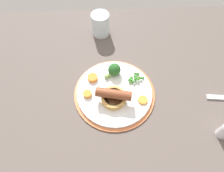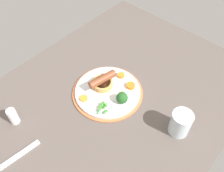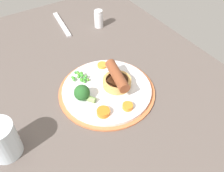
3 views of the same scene
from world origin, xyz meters
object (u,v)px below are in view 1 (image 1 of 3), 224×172
at_px(sausage_pudding, 114,96).
at_px(broccoli_floret_near, 114,70).
at_px(drinking_glass, 101,24).
at_px(pea_pile, 135,78).
at_px(dinner_plate, 115,93).
at_px(carrot_slice_2, 143,100).
at_px(carrot_slice_3, 93,78).
at_px(carrot_slice_0, 87,94).

bearing_deg(sausage_pudding, broccoli_floret_near, -81.83).
distance_m(sausage_pudding, drinking_glass, 0.32).
bearing_deg(broccoli_floret_near, pea_pile, -55.25).
relative_size(dinner_plate, carrot_slice_2, 8.93).
height_order(pea_pile, drinking_glass, drinking_glass).
bearing_deg(broccoli_floret_near, dinner_plate, -124.82).
distance_m(sausage_pudding, carrot_slice_3, 0.11).
relative_size(dinner_plate, carrot_slice_3, 7.96).
height_order(sausage_pudding, pea_pile, sausage_pudding).
xyz_separation_m(broccoli_floret_near, carrot_slice_3, (0.07, 0.02, -0.01)).
bearing_deg(sausage_pudding, carrot_slice_0, -2.75).
distance_m(broccoli_floret_near, carrot_slice_3, 0.08).
relative_size(sausage_pudding, drinking_glass, 1.26).
bearing_deg(dinner_plate, carrot_slice_3, -36.91).
distance_m(carrot_slice_2, carrot_slice_3, 0.18).
relative_size(carrot_slice_0, drinking_glass, 0.30).
bearing_deg(pea_pile, carrot_slice_3, -3.76).
height_order(dinner_plate, broccoli_floret_near, broccoli_floret_near).
bearing_deg(carrot_slice_3, dinner_plate, 143.09).
relative_size(dinner_plate, broccoli_floret_near, 4.69).
height_order(sausage_pudding, carrot_slice_3, sausage_pudding).
bearing_deg(dinner_plate, sausage_pudding, 80.58).
distance_m(sausage_pudding, carrot_slice_0, 0.09).
height_order(carrot_slice_2, carrot_slice_3, carrot_slice_3).
bearing_deg(carrot_slice_0, sausage_pudding, 165.28).
bearing_deg(carrot_slice_0, carrot_slice_2, 170.41).
bearing_deg(drinking_glass, dinner_plate, 97.66).
height_order(pea_pile, carrot_slice_0, pea_pile).
height_order(dinner_plate, sausage_pudding, sausage_pudding).
xyz_separation_m(dinner_plate, drinking_glass, (0.04, -0.28, 0.04)).
distance_m(carrot_slice_0, carrot_slice_3, 0.06).
xyz_separation_m(carrot_slice_2, drinking_glass, (0.13, -0.32, 0.03)).
xyz_separation_m(carrot_slice_2, carrot_slice_3, (0.16, -0.09, 0.00)).
relative_size(broccoli_floret_near, carrot_slice_2, 1.91).
relative_size(carrot_slice_3, drinking_glass, 0.37).
relative_size(carrot_slice_2, carrot_slice_3, 0.89).
height_order(dinner_plate, carrot_slice_0, carrot_slice_0).
relative_size(dinner_plate, pea_pile, 4.81).
bearing_deg(carrot_slice_3, drinking_glass, -98.05).
bearing_deg(carrot_slice_0, broccoli_floret_near, -138.16).
distance_m(pea_pile, drinking_glass, 0.27).
distance_m(pea_pile, carrot_slice_2, 0.08).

